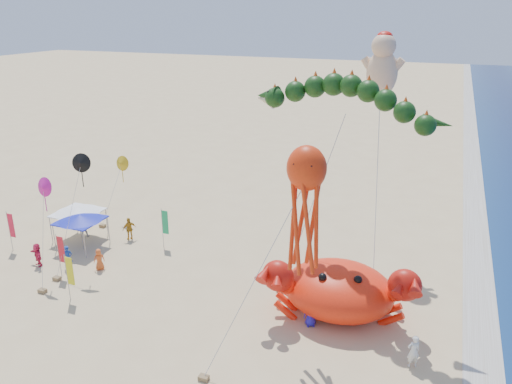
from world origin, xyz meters
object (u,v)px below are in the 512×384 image
at_px(cherub_kite, 382,65).
at_px(canopy_white, 77,210).
at_px(canopy_blue, 80,218).
at_px(crab_inflatable, 338,289).
at_px(dragon_kite, 343,105).
at_px(octopus_kite, 305,200).

xyz_separation_m(cherub_kite, canopy_white, (-21.68, -7.04, -11.28)).
xyz_separation_m(cherub_kite, canopy_blue, (-20.43, -8.24, -11.28)).
relative_size(crab_inflatable, cherub_kite, 0.56).
relative_size(crab_inflatable, dragon_kite, 0.66).
bearing_deg(canopy_white, octopus_kite, -18.66).
bearing_deg(dragon_kite, canopy_white, 178.95).
distance_m(dragon_kite, canopy_white, 22.84).
bearing_deg(crab_inflatable, dragon_kite, 109.03).
distance_m(cherub_kite, octopus_kite, 14.89).
distance_m(octopus_kite, canopy_white, 22.39).
bearing_deg(canopy_blue, cherub_kite, 21.97).
bearing_deg(canopy_white, dragon_kite, -1.05).
bearing_deg(octopus_kite, canopy_white, 161.34).
distance_m(canopy_blue, canopy_white, 1.73).
distance_m(cherub_kite, canopy_white, 25.43).
bearing_deg(canopy_white, crab_inflatable, -7.72).
height_order(crab_inflatable, cherub_kite, cherub_kite).
xyz_separation_m(crab_inflatable, cherub_kite, (0.15, 9.96, 12.00)).
bearing_deg(cherub_kite, octopus_kite, -95.29).
bearing_deg(octopus_kite, crab_inflatable, 74.05).
relative_size(crab_inflatable, canopy_white, 2.51).
distance_m(octopus_kite, canopy_blue, 20.90).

